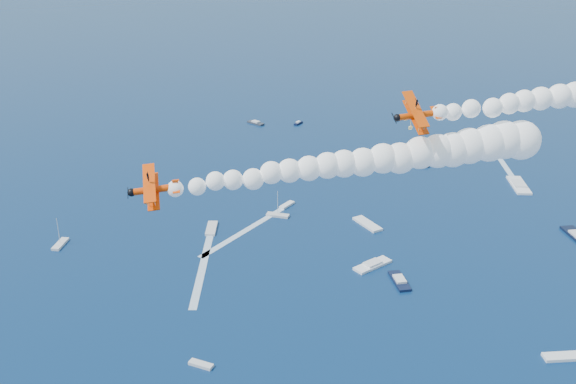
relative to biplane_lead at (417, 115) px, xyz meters
The scene contains 5 objects.
biplane_lead is the anchor object (origin of this frame).
biplane_trail 37.50m from the biplane_lead, 135.23° to the right, with size 6.97×7.82×4.71m, color #FF4305, non-canonical shape.
smoke_trail_trail 10.86m from the biplane_lead, 131.51° to the right, with size 41.49×39.75×9.88m, color white, non-canonical shape.
spectator_boats 106.70m from the biplane_lead, 104.26° to the left, with size 224.10×156.56×0.70m.
boat_wakes 114.78m from the biplane_lead, 144.08° to the left, with size 137.81×191.38×0.04m.
Camera 1 is at (61.12, -54.02, 88.85)m, focal length 42.02 mm.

